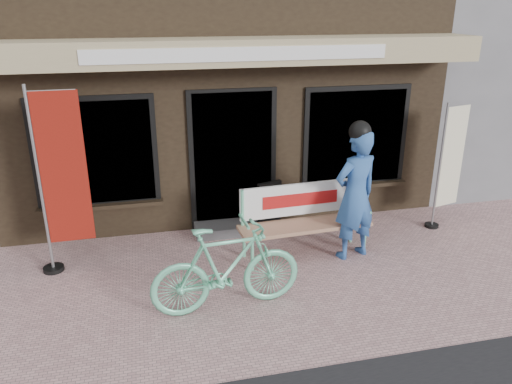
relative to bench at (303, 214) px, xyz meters
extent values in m
plane|color=#C29594|center=(-0.78, -0.87, -0.59)|extent=(70.00, 70.00, 0.00)
cube|color=black|center=(-0.78, 4.13, 1.21)|extent=(7.00, 6.00, 3.60)
cube|color=tan|center=(-0.78, 0.78, 2.16)|extent=(7.00, 0.80, 0.35)
cube|color=white|center=(-0.78, 0.37, 2.16)|extent=(4.00, 0.02, 0.18)
cube|color=black|center=(-0.78, 1.11, 0.51)|extent=(1.20, 0.06, 2.10)
cube|color=black|center=(-0.78, 1.10, 0.51)|extent=(1.35, 0.04, 2.20)
cube|color=black|center=(-2.78, 1.11, 0.76)|extent=(1.60, 0.06, 1.50)
cube|color=black|center=(1.22, 1.11, 0.76)|extent=(1.60, 0.06, 1.50)
cube|color=black|center=(-2.78, 1.10, 0.76)|extent=(1.75, 0.04, 1.65)
cube|color=black|center=(1.22, 1.10, 0.76)|extent=(1.75, 0.04, 1.65)
cube|color=black|center=(-2.78, 1.05, -0.04)|extent=(1.80, 0.18, 0.06)
cube|color=black|center=(1.22, 1.05, -0.04)|extent=(1.80, 0.18, 0.06)
cube|color=#59595B|center=(-0.78, 0.88, -0.52)|extent=(1.30, 0.45, 0.15)
cylinder|color=#69CEA2|center=(-0.81, -0.35, -0.37)|extent=(0.05, 0.05, 0.43)
cylinder|color=#69CEA2|center=(-0.83, 0.06, -0.37)|extent=(0.05, 0.05, 0.43)
cylinder|color=#69CEA2|center=(0.84, -0.25, -0.37)|extent=(0.05, 0.05, 0.43)
cylinder|color=#69CEA2|center=(0.82, 0.16, -0.37)|extent=(0.05, 0.05, 0.43)
cube|color=tan|center=(0.01, -0.10, -0.13)|extent=(1.89, 0.58, 0.05)
cylinder|color=#69CEA2|center=(-0.85, 0.06, 0.13)|extent=(0.05, 0.05, 0.57)
cylinder|color=#69CEA2|center=(0.84, 0.16, 0.13)|extent=(0.05, 0.05, 0.57)
cube|color=white|center=(-0.01, 0.13, 0.18)|extent=(1.76, 0.15, 0.46)
cube|color=#B21414|center=(-0.01, 0.10, 0.18)|extent=(1.11, 0.08, 0.19)
cylinder|color=#69CEA2|center=(-0.87, -0.15, 0.05)|extent=(0.07, 0.46, 0.04)
cylinder|color=#69CEA2|center=(0.88, -0.04, 0.05)|extent=(0.07, 0.46, 0.04)
imported|color=#2E5A9F|center=(0.66, -0.25, 0.33)|extent=(0.77, 0.61, 1.83)
sphere|color=black|center=(0.66, -0.25, 1.21)|extent=(0.37, 0.37, 0.29)
imported|color=#69CEA2|center=(-1.28, -1.15, -0.06)|extent=(1.80, 0.64, 1.06)
cylinder|color=gray|center=(-3.41, 0.24, 0.65)|extent=(0.04, 0.04, 2.48)
cylinder|color=gray|center=(-3.13, 0.25, 1.80)|extent=(0.56, 0.04, 0.03)
cube|color=maroon|center=(-3.10, 0.25, 0.82)|extent=(0.56, 0.05, 1.97)
cylinder|color=black|center=(-3.41, 0.24, -0.56)|extent=(0.28, 0.28, 0.06)
cylinder|color=gray|center=(2.31, 0.37, 0.41)|extent=(0.04, 0.04, 2.00)
cylinder|color=gray|center=(2.52, 0.43, 1.34)|extent=(0.44, 0.14, 0.02)
cube|color=beige|center=(2.54, 0.43, 0.54)|extent=(0.45, 0.14, 1.59)
cylinder|color=black|center=(2.31, 0.37, -0.57)|extent=(0.27, 0.27, 0.05)
cube|color=black|center=(-0.27, 0.84, -0.19)|extent=(0.40, 0.19, 0.80)
cube|color=beige|center=(-0.26, 0.80, -0.10)|extent=(0.33, 0.12, 0.49)
camera|label=1|loc=(-2.08, -6.11, 2.77)|focal=35.00mm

